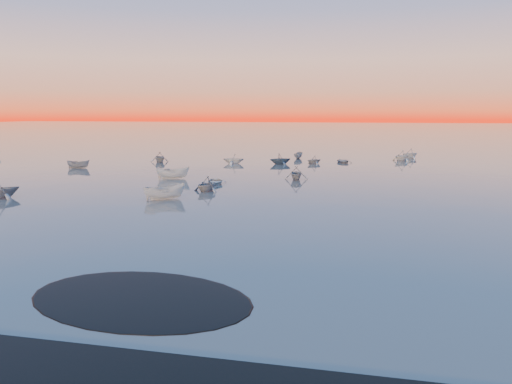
% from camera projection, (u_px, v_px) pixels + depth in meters
% --- Properties ---
extents(ground, '(600.00, 600.00, 0.00)m').
position_uv_depth(ground, '(307.00, 149.00, 119.12)').
color(ground, '#6E655B').
rests_on(ground, ground).
extents(mud_lobes, '(140.00, 6.00, 0.07)m').
position_uv_depth(mud_lobes, '(37.00, 316.00, 21.76)').
color(mud_lobes, black).
rests_on(mud_lobes, ground).
extents(moored_fleet, '(124.00, 58.00, 1.20)m').
position_uv_depth(moored_fleet, '(270.00, 172.00, 73.81)').
color(moored_fleet, silver).
rests_on(moored_fleet, ground).
extents(boat_near_left, '(4.24, 2.64, 0.99)m').
position_uv_depth(boat_near_left, '(215.00, 184.00, 61.63)').
color(boat_near_left, silver).
rests_on(boat_near_left, ground).
extents(boat_near_center, '(3.93, 4.57, 1.49)m').
position_uv_depth(boat_near_center, '(165.00, 199.00, 50.86)').
color(boat_near_center, silver).
rests_on(boat_near_center, ground).
extents(boat_near_right, '(4.07, 2.26, 1.35)m').
position_uv_depth(boat_near_right, '(296.00, 180.00, 65.69)').
color(boat_near_right, slate).
rests_on(boat_near_right, ground).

